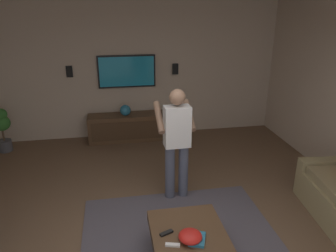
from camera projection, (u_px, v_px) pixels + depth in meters
ground_plane at (163, 252)px, 3.78m from camera, size 8.95×8.95×0.00m
wall_back_tv at (134, 69)px, 6.76m from camera, size 0.10×6.26×2.85m
area_rug at (185, 251)px, 3.80m from camera, size 2.49×2.39×0.01m
coffee_table at (189, 242)px, 3.51m from camera, size 1.00×0.80×0.40m
media_console at (130, 127)px, 6.84m from camera, size 0.45×1.70×0.55m
tv at (127, 71)px, 6.66m from camera, size 0.05×1.17×0.66m
person_standing at (177, 138)px, 4.58m from camera, size 0.54×0.55×1.64m
potted_plant_tall at (0, 123)px, 6.16m from camera, size 0.34×0.39×0.87m
bowl at (190, 236)px, 3.36m from camera, size 0.25×0.25×0.11m
remote_white at (173, 245)px, 3.30m from camera, size 0.08×0.16×0.02m
remote_black at (166, 233)px, 3.48m from camera, size 0.10×0.16×0.02m
book at (197, 239)px, 3.38m from camera, size 0.26×0.23×0.04m
vase_round at (125, 110)px, 6.65m from camera, size 0.22×0.22×0.22m
wall_speaker_left at (175, 69)px, 6.83m from camera, size 0.06×0.12×0.22m
wall_speaker_right at (69, 72)px, 6.48m from camera, size 0.06×0.12×0.22m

